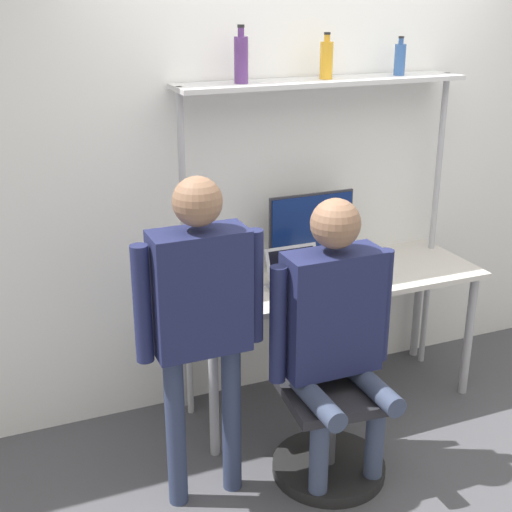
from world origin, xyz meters
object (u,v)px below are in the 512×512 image
cell_phone (339,279)px  person_seated (335,321)px  monitor (311,229)px  office_chair (327,418)px  bottle_purple (241,59)px  person_standing (200,305)px  bottle_amber (326,59)px  laptop (296,277)px  bottle_blue (400,59)px

cell_phone → person_seated: (-0.33, -0.55, 0.05)m
monitor → office_chair: bearing=-109.5°
bottle_purple → person_standing: bearing=-124.0°
office_chair → bottle_purple: bearing=101.5°
monitor → person_standing: bearing=-142.1°
person_standing → bottle_purple: size_ratio=5.57×
person_standing → bottle_amber: bottle_amber is taller
person_seated → bottle_purple: size_ratio=5.04×
monitor → office_chair: monitor is taller
monitor → person_seated: (-0.26, -0.77, -0.17)m
bottle_purple → bottle_amber: bearing=0.0°
cell_phone → person_seated: bearing=-120.9°
person_seated → bottle_amber: (0.33, 0.78, 1.09)m
bottle_amber → laptop: bearing=-138.0°
person_standing → office_chair: bearing=-3.7°
bottle_blue → office_chair: bearing=-136.2°
laptop → person_seated: size_ratio=0.21×
laptop → bottle_purple: size_ratio=1.06×
laptop → office_chair: size_ratio=0.32×
cell_phone → office_chair: (-0.32, -0.50, -0.50)m
cell_phone → office_chair: office_chair is taller
person_standing → bottle_blue: size_ratio=7.62×
person_seated → laptop: bearing=83.8°
person_standing → bottle_blue: 1.81m
office_chair → bottle_blue: size_ratio=4.55×
person_seated → cell_phone: bearing=59.1°
person_seated → bottle_blue: bottle_blue is taller
monitor → laptop: size_ratio=1.72×
monitor → bottle_blue: (0.52, 0.02, 0.90)m
bottle_purple → bottle_blue: size_ratio=1.37×
cell_phone → bottle_blue: size_ratio=0.73×
bottle_amber → person_standing: bearing=-143.5°
cell_phone → person_standing: 1.07m
bottle_blue → person_seated: bearing=-134.7°
person_standing → bottle_blue: bearing=26.7°
laptop → bottle_amber: bearing=42.0°
laptop → bottle_amber: (0.27, 0.24, 1.08)m
cell_phone → office_chair: bearing=-122.7°
monitor → office_chair: size_ratio=0.55×
monitor → person_seated: size_ratio=0.36×
bottle_purple → monitor: bearing=-2.2°
office_chair → person_seated: bearing=-95.5°
bottle_blue → bottle_purple: bearing=-180.0°
office_chair → bottle_purple: bottle_purple is taller
cell_phone → person_standing: person_standing is taller
monitor → bottle_purple: size_ratio=1.82×
monitor → laptop: (-0.20, -0.23, -0.17)m
bottle_blue → person_standing: bearing=-153.3°
monitor → laptop: 0.35m
laptop → bottle_amber: bottle_amber is taller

